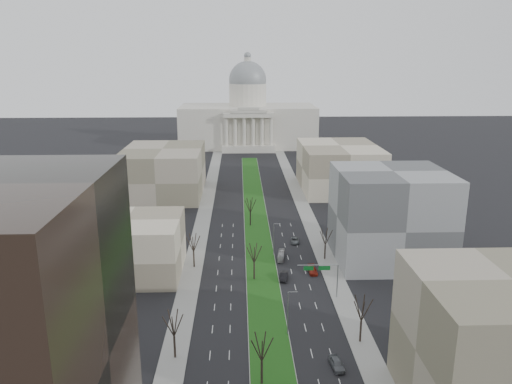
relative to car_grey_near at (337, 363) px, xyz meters
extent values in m
plane|color=black|center=(-11.23, 75.92, -0.83)|extent=(600.00, 600.00, 0.00)
cube|color=#999993|center=(-11.23, 74.92, -0.76)|extent=(8.00, 222.00, 0.15)
cube|color=#164311|center=(-11.23, 74.92, -0.66)|extent=(7.70, 221.70, 0.06)
cube|color=gray|center=(-28.73, 50.92, -0.76)|extent=(5.00, 330.00, 0.15)
cube|color=gray|center=(6.27, 50.92, -0.76)|extent=(5.00, 330.00, 0.15)
cube|color=beige|center=(-11.23, 225.92, 11.17)|extent=(80.00, 40.00, 24.00)
cube|color=beige|center=(-11.23, 202.92, 1.17)|extent=(30.00, 6.00, 4.00)
cube|color=beige|center=(-11.23, 202.92, 20.17)|extent=(28.00, 5.00, 2.50)
cube|color=beige|center=(-11.23, 202.92, 22.17)|extent=(20.00, 5.00, 1.80)
cube|color=beige|center=(-11.23, 202.92, 23.77)|extent=(12.00, 5.00, 1.60)
cylinder|color=beige|center=(-11.23, 225.92, 29.17)|extent=(22.00, 22.00, 14.00)
sphere|color=gray|center=(-11.23, 225.92, 38.17)|extent=(22.00, 22.00, 22.00)
cylinder|color=beige|center=(-11.23, 225.92, 49.17)|extent=(4.00, 4.00, 4.00)
sphere|color=gray|center=(-11.23, 225.92, 52.17)|extent=(4.00, 4.00, 4.00)
cylinder|color=beige|center=(-23.73, 202.92, 11.17)|extent=(2.00, 2.00, 16.00)
cylinder|color=beige|center=(-18.73, 202.92, 11.17)|extent=(2.00, 2.00, 16.00)
cylinder|color=beige|center=(-13.73, 202.92, 11.17)|extent=(2.00, 2.00, 16.00)
cylinder|color=beige|center=(-8.73, 202.92, 11.17)|extent=(2.00, 2.00, 16.00)
cylinder|color=beige|center=(-3.73, 202.92, 11.17)|extent=(2.00, 2.00, 16.00)
cylinder|color=beige|center=(1.27, 202.92, 11.17)|extent=(2.00, 2.00, 16.00)
cube|color=gray|center=(-44.23, 40.92, 6.17)|extent=(26.00, 22.00, 14.00)
cube|color=gray|center=(21.77, -12.08, 10.17)|extent=(26.00, 24.00, 22.00)
cube|color=#595B5E|center=(22.77, 47.92, 11.17)|extent=(28.00, 26.00, 24.00)
cube|color=gray|center=(-46.23, 115.92, 8.17)|extent=(30.00, 40.00, 18.00)
cube|color=gray|center=(23.77, 120.92, 8.17)|extent=(30.00, 40.00, 18.00)
cylinder|color=black|center=(-28.43, 3.92, 1.33)|extent=(0.40, 0.40, 4.32)
cylinder|color=black|center=(-28.43, 43.92, 1.28)|extent=(0.40, 0.40, 4.22)
cylinder|color=black|center=(5.97, 7.92, 1.38)|extent=(0.40, 0.40, 4.42)
cylinder|color=black|center=(5.97, 47.92, 1.19)|extent=(0.40, 0.40, 4.03)
cylinder|color=black|center=(-13.23, -4.08, 1.33)|extent=(0.40, 0.40, 4.32)
cylinder|color=black|center=(-13.23, 35.92, 1.33)|extent=(0.40, 0.40, 4.32)
cylinder|color=black|center=(-13.23, 75.92, 1.33)|extent=(0.40, 0.40, 4.32)
cylinder|color=gray|center=(-7.53, 10.92, 3.67)|extent=(0.20, 0.20, 9.00)
cylinder|color=gray|center=(-6.63, 10.92, 8.27)|extent=(1.80, 0.12, 0.12)
cylinder|color=gray|center=(-7.53, 50.92, 3.67)|extent=(0.20, 0.20, 9.00)
cylinder|color=gray|center=(-6.63, 50.92, 8.27)|extent=(1.80, 0.12, 0.12)
cylinder|color=gray|center=(4.97, 25.92, 3.17)|extent=(0.24, 0.24, 8.00)
cylinder|color=gray|center=(0.47, 25.92, 7.17)|extent=(9.00, 0.18, 0.18)
cube|color=#0C591E|center=(1.97, 26.00, 6.37)|extent=(2.60, 0.08, 1.00)
cube|color=#0C591E|center=(-1.53, 26.00, 6.37)|extent=(2.20, 0.08, 1.00)
imported|color=#54575C|center=(0.00, 0.00, 0.00)|extent=(2.48, 5.06, 1.66)
imported|color=black|center=(-6.03, 35.78, 0.00)|extent=(2.55, 5.25, 1.66)
imported|color=maroon|center=(1.45, 39.36, -0.09)|extent=(2.25, 5.17, 1.48)
imported|color=#565A5E|center=(-0.62, 60.36, -0.16)|extent=(2.64, 5.01, 1.34)
imported|color=silver|center=(-5.63, 48.61, 0.09)|extent=(2.49, 6.79, 1.85)
camera|label=1|loc=(-16.61, -75.08, 51.37)|focal=35.00mm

